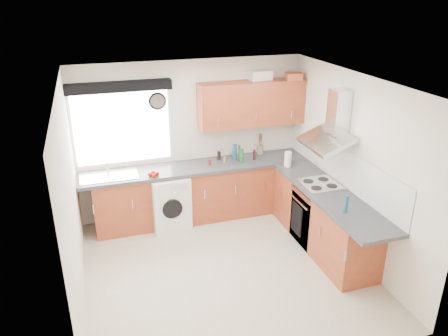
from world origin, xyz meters
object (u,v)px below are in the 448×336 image
object	(u,v)px
oven	(317,215)
extractor_hood	(332,125)
upper_cabinets	(252,104)
washing_machine	(169,201)

from	to	relation	value
oven	extractor_hood	size ratio (longest dim) A/B	1.09
extractor_hood	upper_cabinets	size ratio (longest dim) A/B	0.46
washing_machine	oven	bearing A→B (deg)	-33.79
oven	washing_machine	distance (m)	2.26
oven	washing_machine	world-z (taller)	oven
extractor_hood	washing_machine	distance (m)	2.71
oven	extractor_hood	xyz separation A→B (m)	(0.10, -0.00, 1.34)
oven	upper_cabinets	size ratio (longest dim) A/B	0.50
upper_cabinets	oven	bearing A→B (deg)	-67.46
washing_machine	upper_cabinets	bearing A→B (deg)	4.25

